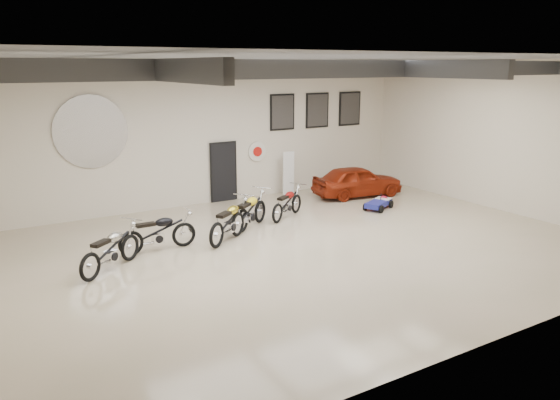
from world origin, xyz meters
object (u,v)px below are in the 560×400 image
motorcycle_gold (230,220)px  vintage_car (357,181)px  banner_stand (288,173)px  go_kart (380,201)px  motorcycle_silver (110,249)px  motorcycle_yellow (249,211)px  motorcycle_red (287,203)px  motorcycle_black (158,232)px

motorcycle_gold → vintage_car: (6.45, 2.27, 0.01)m
banner_stand → motorcycle_gold: (-4.33, -3.77, -0.29)m
banner_stand → go_kart: (1.63, -3.34, -0.60)m
banner_stand → vintage_car: (2.12, -1.50, -0.28)m
motorcycle_silver → motorcycle_yellow: 4.63m
motorcycle_silver → motorcycle_red: bearing=-21.1°
vintage_car → motorcycle_silver: bearing=114.0°
vintage_car → motorcycle_yellow: bearing=114.3°
motorcycle_red → vintage_car: size_ratio=0.57×
motorcycle_black → go_kart: motorcycle_black is taller
motorcycle_silver → go_kart: 9.52m
banner_stand → vintage_car: size_ratio=0.51×
motorcycle_gold → go_kart: (5.96, 0.43, -0.31)m
go_kart → motorcycle_gold: bearing=159.5°
motorcycle_silver → vintage_car: 10.36m
go_kart → vintage_car: 1.93m
motorcycle_black → motorcycle_silver: bearing=-151.9°
motorcycle_red → vintage_car: (3.86, 1.18, 0.08)m
banner_stand → motorcycle_red: 3.21m
motorcycle_black → banner_stand: bearing=29.7°
banner_stand → motorcycle_gold: bearing=-137.5°
motorcycle_silver → motorcycle_gold: motorcycle_gold is taller
motorcycle_silver → go_kart: bearing=-30.5°
motorcycle_yellow → go_kart: (5.01, -0.20, -0.30)m
motorcycle_yellow → motorcycle_red: (1.64, 0.46, -0.06)m
banner_stand → motorcycle_silver: 8.99m
motorcycle_silver → motorcycle_black: (1.44, 0.77, -0.01)m
motorcycle_silver → vintage_car: vintage_car is taller
motorcycle_gold → motorcycle_silver: bearing=154.7°
banner_stand → motorcycle_yellow: 4.62m
banner_stand → go_kart: banner_stand is taller
motorcycle_yellow → go_kart: size_ratio=1.48×
go_kart → vintage_car: size_ratio=0.43×
motorcycle_silver → motorcycle_gold: bearing=-26.6°
banner_stand → motorcycle_red: bearing=-121.6°
motorcycle_gold → motorcycle_red: 2.81m
motorcycle_black → motorcycle_gold: (2.06, -0.12, 0.03)m
motorcycle_gold → motorcycle_yellow: 1.14m
go_kart → motorcycle_yellow: bearing=153.1°
motorcycle_gold → vintage_car: size_ratio=0.64×
motorcycle_gold → motorcycle_yellow: size_ratio=1.01×
motorcycle_yellow → vintage_car: (5.49, 1.64, 0.02)m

